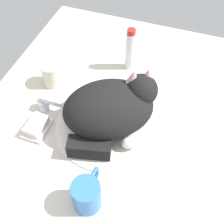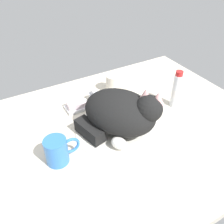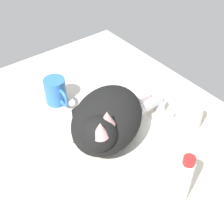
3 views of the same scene
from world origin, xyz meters
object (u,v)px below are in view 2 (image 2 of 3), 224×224
coffee_mug (58,151)px  rinse_cup (113,83)px  cat (122,112)px  faucet (95,97)px  soap_bar (76,104)px  toothpaste_bottle (176,90)px

coffee_mug → rinse_cup: coffee_mug is taller
cat → coffee_mug: (-24.49, -2.11, -4.01)cm
cat → rinse_cup: size_ratio=4.02×
faucet → coffee_mug: (-24.07, -23.18, 1.92)cm
cat → soap_bar: (-8.78, 20.55, -6.13)cm
faucet → cat: bearing=-88.9°
faucet → toothpaste_bottle: toothpaste_bottle is taller
rinse_cup → soap_bar: (-19.37, -4.15, -1.63)cm
faucet → cat: size_ratio=0.38×
coffee_mug → rinse_cup: size_ratio=1.42×
soap_bar → toothpaste_bottle: bearing=-26.5°
coffee_mug → toothpaste_bottle: bearing=5.5°
faucet → coffee_mug: coffee_mug is taller
faucet → coffee_mug: bearing=-136.1°
cat → toothpaste_bottle: (26.81, 2.80, -1.07)cm
faucet → cat: cat is taller
cat → toothpaste_bottle: bearing=6.0°
coffee_mug → rinse_cup: bearing=37.4°
cat → toothpaste_bottle: size_ratio=2.02×
soap_bar → rinse_cup: bearing=12.1°
coffee_mug → soap_bar: coffee_mug is taller
coffee_mug → faucet: bearing=43.9°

